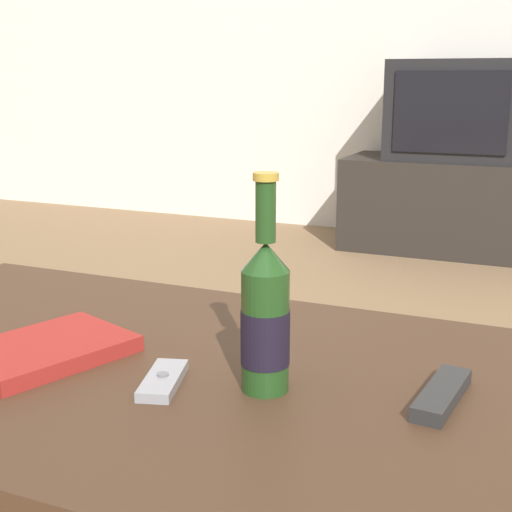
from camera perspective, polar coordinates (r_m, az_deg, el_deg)
name	(u,v)px	position (r m, az deg, el deg)	size (l,w,h in m)	color
coffee_table	(141,396)	(1.11, -9.17, -10.97)	(1.16, 0.71, 0.43)	#422B1C
tv_stand	(451,205)	(3.63, 15.35, 3.94)	(1.02, 0.48, 0.45)	#28231E
television	(458,110)	(3.58, 15.83, 11.16)	(0.61, 0.47, 0.46)	black
beer_bottle	(265,317)	(0.93, 0.75, -4.90)	(0.07, 0.07, 0.29)	#1E4219
cell_phone	(163,380)	(0.99, -7.45, -9.82)	(0.08, 0.13, 0.02)	gray
remote_control	(442,394)	(0.96, 14.66, -10.66)	(0.06, 0.16, 0.02)	#282828
table_book	(47,350)	(1.11, -16.41, -7.20)	(0.24, 0.28, 0.02)	maroon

